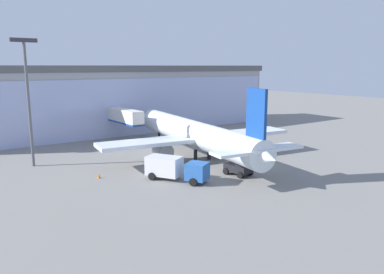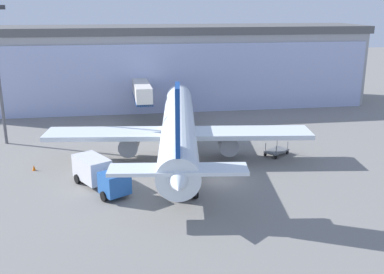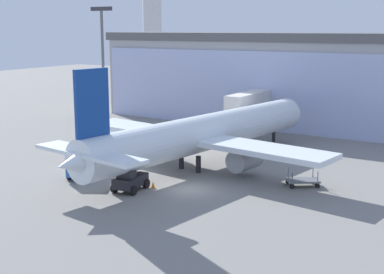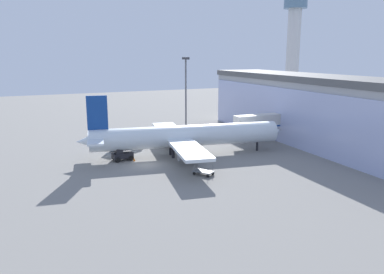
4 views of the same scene
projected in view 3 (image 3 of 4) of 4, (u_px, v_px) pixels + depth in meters
ground at (189, 189)px, 46.03m from camera, size 240.00×240.00×0.00m
terminal_building at (315, 81)px, 74.01m from camera, size 65.96×15.09×13.01m
jet_bridge at (255, 102)px, 69.77m from camera, size 2.41×13.16×5.60m
apron_light_mast at (103, 58)px, 69.28m from camera, size 3.20×0.40×16.33m
airplane at (202, 134)px, 53.02m from camera, size 28.80×35.50×10.59m
catering_truck at (88, 157)px, 51.57m from camera, size 5.37×7.48×2.65m
baggage_cart at (303, 181)px, 46.93m from camera, size 3.22×2.89×1.50m
pushback_tug at (130, 180)px, 45.51m from camera, size 2.45×3.37×2.30m
safety_cone_nose at (153, 185)px, 46.48m from camera, size 0.36×0.36×0.55m
safety_cone_wingtip at (78, 149)px, 60.16m from camera, size 0.36×0.36×0.55m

